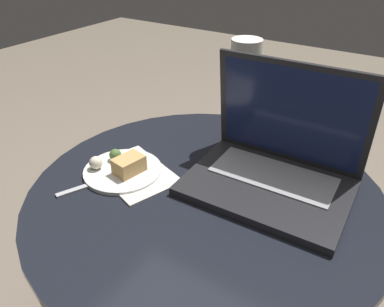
{
  "coord_description": "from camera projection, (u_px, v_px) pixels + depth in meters",
  "views": [
    {
      "loc": [
        0.31,
        -0.54,
        0.98
      ],
      "look_at": [
        -0.04,
        0.01,
        0.58
      ],
      "focal_mm": 35.0,
      "sensor_mm": 36.0,
      "label": 1
    }
  ],
  "objects": [
    {
      "name": "table",
      "position": [
        204.0,
        241.0,
        0.85
      ],
      "size": [
        0.73,
        0.73,
        0.51
      ],
      "color": "#515156",
      "rests_on": "ground_plane"
    },
    {
      "name": "napkin",
      "position": [
        135.0,
        173.0,
        0.83
      ],
      "size": [
        0.22,
        0.19,
        0.0
      ],
      "color": "silver",
      "rests_on": "table"
    },
    {
      "name": "laptop",
      "position": [
        275.0,
        162.0,
        0.77
      ],
      "size": [
        0.33,
        0.25,
        0.25
      ],
      "color": "#232326",
      "rests_on": "table"
    },
    {
      "name": "beer_glass",
      "position": [
        243.0,
        95.0,
        0.87
      ],
      "size": [
        0.07,
        0.07,
        0.26
      ],
      "color": "#C6701E",
      "rests_on": "table"
    },
    {
      "name": "snack_plate",
      "position": [
        122.0,
        168.0,
        0.82
      ],
      "size": [
        0.17,
        0.17,
        0.04
      ],
      "color": "silver",
      "rests_on": "table"
    },
    {
      "name": "fork",
      "position": [
        105.0,
        180.0,
        0.8
      ],
      "size": [
        0.09,
        0.17,
        0.0
      ],
      "color": "#B2B2B7",
      "rests_on": "table"
    }
  ]
}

